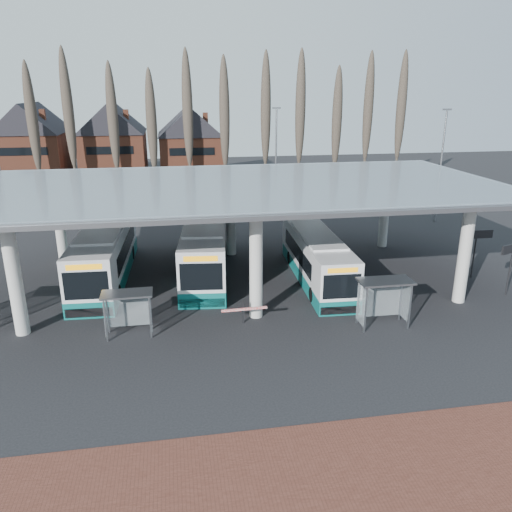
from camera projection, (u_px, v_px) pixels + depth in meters
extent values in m
plane|color=black|center=(264.00, 337.00, 24.91)|extent=(140.00, 140.00, 0.00)
cylinder|color=#B8B8B3|center=(14.00, 278.00, 24.37)|extent=(0.70, 0.70, 6.00)
cylinder|color=#B8B8B3|center=(59.00, 222.00, 34.65)|extent=(0.70, 0.70, 6.00)
cylinder|color=#B8B8B3|center=(256.00, 264.00, 26.29)|extent=(0.70, 0.70, 6.00)
cylinder|color=#B8B8B3|center=(231.00, 215.00, 36.57)|extent=(0.70, 0.70, 6.00)
cylinder|color=#B8B8B3|center=(465.00, 252.00, 28.21)|extent=(0.70, 0.70, 6.00)
cylinder|color=#B8B8B3|center=(385.00, 209.00, 38.50)|extent=(0.70, 0.70, 6.00)
cube|color=gray|center=(241.00, 185.00, 30.40)|extent=(32.00, 16.00, 0.12)
cube|color=silver|center=(241.00, 183.00, 30.38)|extent=(31.50, 15.50, 0.04)
cone|color=#473D33|center=(31.00, 136.00, 50.56)|extent=(0.36, 0.36, 14.50)
ellipsoid|color=#473D33|center=(28.00, 119.00, 50.01)|extent=(1.10, 1.10, 11.02)
cone|color=#473D33|center=(72.00, 136.00, 51.21)|extent=(0.36, 0.36, 14.50)
ellipsoid|color=#473D33|center=(70.00, 118.00, 50.65)|extent=(1.10, 1.10, 11.02)
cone|color=#473D33|center=(112.00, 135.00, 51.85)|extent=(0.36, 0.36, 14.50)
ellipsoid|color=#473D33|center=(110.00, 118.00, 51.29)|extent=(1.10, 1.10, 11.02)
cone|color=#473D33|center=(151.00, 135.00, 52.49)|extent=(0.36, 0.36, 14.50)
ellipsoid|color=#473D33|center=(150.00, 117.00, 51.94)|extent=(1.10, 1.10, 11.02)
cone|color=#473D33|center=(189.00, 134.00, 53.13)|extent=(0.36, 0.36, 14.50)
ellipsoid|color=#473D33|center=(189.00, 117.00, 52.58)|extent=(1.10, 1.10, 11.02)
cone|color=#473D33|center=(227.00, 133.00, 53.77)|extent=(0.36, 0.36, 14.50)
ellipsoid|color=#473D33|center=(226.00, 117.00, 53.22)|extent=(1.10, 1.10, 11.02)
cone|color=#473D33|center=(263.00, 133.00, 54.41)|extent=(0.36, 0.36, 14.50)
ellipsoid|color=#473D33|center=(263.00, 116.00, 53.86)|extent=(1.10, 1.10, 11.02)
cone|color=#473D33|center=(299.00, 132.00, 55.05)|extent=(0.36, 0.36, 14.50)
ellipsoid|color=#473D33|center=(299.00, 116.00, 54.50)|extent=(1.10, 1.10, 11.02)
cone|color=#473D33|center=(333.00, 132.00, 55.69)|extent=(0.36, 0.36, 14.50)
ellipsoid|color=#473D33|center=(334.00, 116.00, 55.14)|extent=(1.10, 1.10, 11.02)
cone|color=#473D33|center=(367.00, 131.00, 56.33)|extent=(0.36, 0.36, 14.50)
ellipsoid|color=#473D33|center=(368.00, 115.00, 55.78)|extent=(1.10, 1.10, 11.02)
cone|color=#473D33|center=(400.00, 131.00, 56.98)|extent=(0.36, 0.36, 14.50)
ellipsoid|color=#473D33|center=(402.00, 115.00, 56.42)|extent=(1.10, 1.10, 11.02)
cube|color=brown|center=(36.00, 160.00, 61.64)|extent=(8.00, 10.00, 7.00)
pyramid|color=black|center=(28.00, 101.00, 59.41)|extent=(8.30, 10.30, 3.50)
cube|color=brown|center=(115.00, 158.00, 63.16)|extent=(8.00, 10.00, 7.00)
pyramid|color=black|center=(110.00, 100.00, 60.94)|extent=(8.30, 10.30, 3.50)
cube|color=brown|center=(191.00, 156.00, 64.68)|extent=(8.00, 10.00, 7.00)
pyramid|color=black|center=(188.00, 100.00, 62.46)|extent=(8.30, 10.30, 3.50)
cylinder|color=slate|center=(1.00, 176.00, 41.00)|extent=(0.16, 0.16, 10.00)
cylinder|color=slate|center=(276.00, 162.00, 48.58)|extent=(0.16, 0.16, 10.00)
cube|color=slate|center=(277.00, 108.00, 46.96)|extent=(0.80, 0.15, 0.15)
cylinder|color=slate|center=(440.00, 168.00, 45.22)|extent=(0.16, 0.16, 10.00)
cube|color=slate|center=(447.00, 109.00, 43.60)|extent=(0.80, 0.15, 0.15)
cube|color=silver|center=(105.00, 251.00, 32.18)|extent=(3.17, 12.58, 2.91)
cube|color=#0C5C5A|center=(107.00, 271.00, 32.63)|extent=(3.19, 12.60, 0.94)
cube|color=silver|center=(102.00, 228.00, 31.71)|extent=(2.70, 7.58, 0.19)
cube|color=black|center=(106.00, 247.00, 32.64)|extent=(3.07, 9.09, 1.14)
cube|color=black|center=(86.00, 286.00, 26.32)|extent=(2.33, 0.16, 1.56)
cube|color=black|center=(117.00, 225.00, 38.00)|extent=(2.25, 0.16, 1.25)
cube|color=orange|center=(84.00, 267.00, 25.99)|extent=(1.86, 0.13, 0.31)
cube|color=black|center=(89.00, 312.00, 26.82)|extent=(2.52, 0.19, 0.52)
cylinder|color=black|center=(75.00, 295.00, 28.76)|extent=(0.33, 1.01, 1.00)
cylinder|color=black|center=(117.00, 293.00, 29.05)|extent=(0.33, 1.01, 1.00)
cylinder|color=black|center=(97.00, 254.00, 35.90)|extent=(0.33, 1.01, 1.00)
cylinder|color=black|center=(131.00, 253.00, 36.19)|extent=(0.33, 1.01, 1.00)
cube|color=silver|center=(205.00, 244.00, 33.47)|extent=(4.03, 12.85, 2.95)
cube|color=#0C5C5A|center=(206.00, 264.00, 33.92)|extent=(4.05, 12.87, 0.95)
cube|color=silver|center=(204.00, 222.00, 32.99)|extent=(3.22, 7.80, 0.19)
cube|color=black|center=(205.00, 240.00, 33.94)|extent=(3.69, 9.34, 1.16)
cube|color=black|center=(201.00, 277.00, 27.50)|extent=(2.36, 0.32, 1.58)
cube|color=black|center=(208.00, 219.00, 39.40)|extent=(2.28, 0.31, 1.26)
cube|color=orange|center=(201.00, 259.00, 27.16)|extent=(1.87, 0.25, 0.32)
cube|color=black|center=(202.00, 303.00, 28.01)|extent=(2.54, 0.36, 0.53)
cylinder|color=black|center=(183.00, 286.00, 30.05)|extent=(0.40, 1.04, 1.01)
cylinder|color=black|center=(224.00, 285.00, 30.20)|extent=(0.40, 1.04, 1.01)
cylinder|color=black|center=(191.00, 248.00, 37.33)|extent=(0.40, 1.04, 1.01)
cylinder|color=black|center=(224.00, 247.00, 37.47)|extent=(0.40, 1.04, 1.01)
cube|color=silver|center=(317.00, 255.00, 31.99)|extent=(2.83, 11.23, 2.60)
cube|color=#0C5C5A|center=(316.00, 273.00, 32.38)|extent=(2.85, 11.25, 0.84)
cube|color=silver|center=(318.00, 235.00, 31.56)|extent=(2.41, 6.77, 0.17)
cube|color=black|center=(315.00, 251.00, 32.39)|extent=(2.74, 8.11, 1.02)
cube|color=black|center=(342.00, 286.00, 26.75)|extent=(2.08, 0.14, 1.39)
cube|color=black|center=(299.00, 231.00, 37.18)|extent=(2.01, 0.14, 1.11)
cube|color=orange|center=(343.00, 270.00, 26.46)|extent=(1.66, 0.12, 0.28)
cube|color=black|center=(340.00, 310.00, 27.20)|extent=(2.25, 0.17, 0.46)
cylinder|color=black|center=(313.00, 295.00, 28.93)|extent=(0.30, 0.90, 0.89)
cylinder|color=black|center=(348.00, 293.00, 29.19)|extent=(0.30, 0.90, 0.89)
cylinder|color=black|center=(290.00, 258.00, 35.30)|extent=(0.30, 0.90, 0.89)
cylinder|color=black|center=(320.00, 256.00, 35.56)|extent=(0.30, 0.90, 0.89)
cube|color=gray|center=(105.00, 321.00, 24.15)|extent=(0.07, 0.07, 2.21)
cube|color=gray|center=(150.00, 318.00, 24.51)|extent=(0.07, 0.07, 2.21)
cube|color=gray|center=(107.00, 313.00, 25.06)|extent=(0.07, 0.07, 2.21)
cube|color=gray|center=(151.00, 309.00, 25.42)|extent=(0.07, 0.07, 2.21)
cube|color=gray|center=(127.00, 294.00, 24.42)|extent=(2.49, 1.26, 0.09)
cube|color=silver|center=(129.00, 310.00, 25.27)|extent=(2.13, 0.05, 1.77)
cube|color=silver|center=(105.00, 316.00, 24.59)|extent=(0.04, 0.97, 1.77)
cube|color=silver|center=(151.00, 313.00, 24.96)|extent=(0.04, 0.97, 1.77)
cube|color=gray|center=(366.00, 310.00, 25.05)|extent=(0.08, 0.08, 2.46)
cube|color=gray|center=(410.00, 307.00, 25.40)|extent=(0.08, 0.08, 2.46)
cube|color=gray|center=(358.00, 301.00, 26.07)|extent=(0.08, 0.08, 2.46)
cube|color=gray|center=(401.00, 299.00, 26.41)|extent=(0.08, 0.08, 2.46)
cube|color=gray|center=(386.00, 281.00, 25.33)|extent=(2.78, 1.42, 0.10)
cube|color=silver|center=(379.00, 299.00, 26.27)|extent=(2.36, 0.08, 1.97)
cube|color=silver|center=(361.00, 305.00, 25.54)|extent=(0.06, 1.08, 1.97)
cube|color=silver|center=(406.00, 302.00, 25.90)|extent=(0.06, 1.08, 1.97)
cylinder|color=black|center=(510.00, 270.00, 29.59)|extent=(0.10, 0.10, 3.16)
cylinder|color=black|center=(474.00, 255.00, 32.34)|extent=(0.10, 0.10, 3.15)
cube|color=black|center=(477.00, 234.00, 31.90)|extent=(2.17, 0.15, 0.54)
cube|color=black|center=(243.00, 312.00, 26.28)|extent=(0.09, 0.09, 1.19)
cube|color=red|center=(244.00, 309.00, 25.63)|extent=(2.39, 0.20, 0.11)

